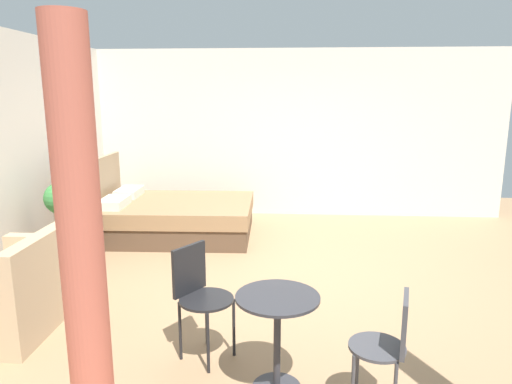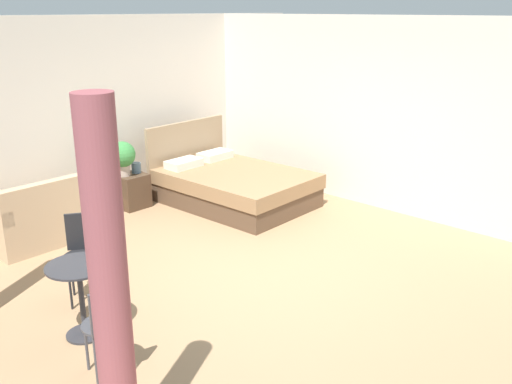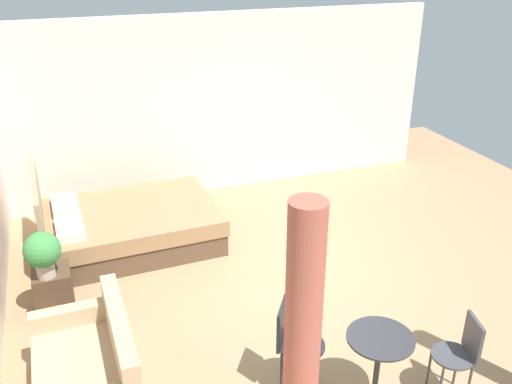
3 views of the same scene
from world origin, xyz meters
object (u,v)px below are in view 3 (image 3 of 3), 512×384
object	(u,v)px
couch	(90,376)
potted_plant	(42,252)
cafe_chair_near_couch	(292,338)
bed	(126,226)
cafe_chair_near_window	(461,350)
nightstand	(54,290)
balcony_table	(378,358)
vase	(46,259)

from	to	relation	value
couch	potted_plant	size ratio (longest dim) A/B	2.63
couch	cafe_chair_near_couch	distance (m)	1.78
potted_plant	bed	bearing A→B (deg)	-37.96
potted_plant	cafe_chair_near_window	bearing A→B (deg)	-126.41
couch	nightstand	bearing A→B (deg)	9.20
bed	balcony_table	world-z (taller)	bed
couch	cafe_chair_near_window	xyz separation A→B (m)	(-1.02, -3.04, 0.20)
bed	vase	distance (m)	1.46
potted_plant	balcony_table	world-z (taller)	potted_plant
cafe_chair_near_window	cafe_chair_near_couch	bearing A→B (deg)	65.67
bed	nightstand	xyz separation A→B (m)	(-1.16, 0.95, -0.03)
bed	vase	size ratio (longest dim) A/B	15.07
couch	potted_plant	bearing A→B (deg)	11.27
nightstand	cafe_chair_near_couch	xyz separation A→B (m)	(-1.95, -1.96, 0.30)
bed	nightstand	bearing A→B (deg)	140.81
balcony_table	couch	bearing A→B (deg)	70.31
couch	balcony_table	bearing A→B (deg)	-109.69
potted_plant	cafe_chair_near_window	xyz separation A→B (m)	(-2.45, -3.32, -0.30)
bed	couch	size ratio (longest dim) A/B	1.69
potted_plant	vase	size ratio (longest dim) A/B	3.39
vase	balcony_table	xyz separation A→B (m)	(-2.48, -2.61, -0.10)
vase	cafe_chair_near_couch	distance (m)	2.87
potted_plant	balcony_table	size ratio (longest dim) A/B	0.72
cafe_chair_near_window	nightstand	bearing A→B (deg)	52.18
nightstand	balcony_table	bearing A→B (deg)	-132.50
bed	nightstand	size ratio (longest dim) A/B	4.47
couch	vase	xyz separation A→B (m)	(1.65, 0.28, 0.28)
vase	cafe_chair_near_window	world-z (taller)	cafe_chair_near_window
balcony_table	cafe_chair_near_couch	distance (m)	0.75
vase	cafe_chair_near_couch	bearing A→B (deg)	-136.16
nightstand	potted_plant	world-z (taller)	potted_plant
potted_plant	cafe_chair_near_couch	size ratio (longest dim) A/B	0.57
couch	nightstand	size ratio (longest dim) A/B	2.64
couch	cafe_chair_near_window	bearing A→B (deg)	-108.60
nightstand	balcony_table	world-z (taller)	balcony_table
bed	cafe_chair_near_couch	world-z (taller)	bed
cafe_chair_near_window	couch	bearing A→B (deg)	71.40
nightstand	potted_plant	size ratio (longest dim) A/B	0.99
couch	nightstand	world-z (taller)	couch
couch	cafe_chair_near_window	size ratio (longest dim) A/B	1.63
bed	vase	bearing A→B (deg)	136.85
couch	nightstand	distance (m)	1.55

